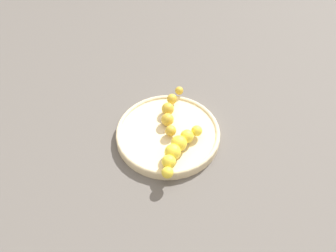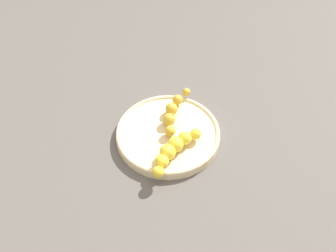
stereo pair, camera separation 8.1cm
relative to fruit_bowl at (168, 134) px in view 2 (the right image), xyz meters
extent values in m
plane|color=#56514C|center=(0.00, 0.00, -0.01)|extent=(2.40, 2.40, 0.00)
cylinder|color=beige|center=(0.00, 0.00, 0.00)|extent=(0.23, 0.23, 0.02)
torus|color=beige|center=(0.00, 0.00, 0.01)|extent=(0.23, 0.23, 0.01)
sphere|color=gold|center=(0.08, 0.09, 0.02)|extent=(0.02, 0.02, 0.02)
sphere|color=gold|center=(0.05, 0.07, 0.02)|extent=(0.02, 0.02, 0.02)
sphere|color=gold|center=(0.03, 0.05, 0.02)|extent=(0.03, 0.03, 0.03)
sphere|color=gold|center=(0.01, 0.02, 0.02)|extent=(0.03, 0.03, 0.03)
sphere|color=gold|center=(0.00, -0.01, 0.02)|extent=(0.02, 0.02, 0.02)
sphere|color=gold|center=(0.00, -0.04, 0.02)|extent=(0.02, 0.02, 0.02)
sphere|color=yellow|center=(0.05, -0.04, 0.02)|extent=(0.02, 0.02, 0.02)
sphere|color=yellow|center=(0.02, -0.05, 0.02)|extent=(0.03, 0.03, 0.03)
sphere|color=yellow|center=(-0.01, -0.05, 0.02)|extent=(0.03, 0.03, 0.03)
sphere|color=yellow|center=(-0.03, -0.07, 0.02)|extent=(0.03, 0.03, 0.03)
sphere|color=yellow|center=(-0.05, -0.08, 0.02)|extent=(0.03, 0.03, 0.03)
sphere|color=yellow|center=(-0.06, -0.10, 0.02)|extent=(0.02, 0.02, 0.02)
camera|label=1|loc=(-0.28, -0.46, 0.63)|focal=39.56mm
camera|label=2|loc=(-0.21, -0.50, 0.63)|focal=39.56mm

